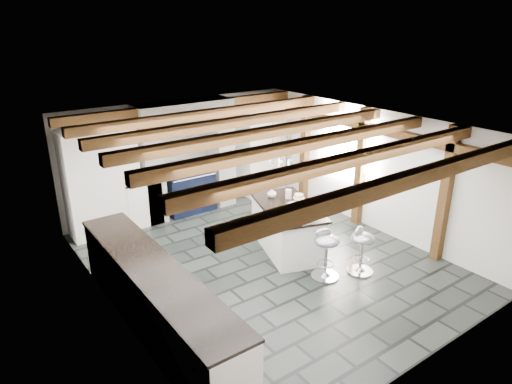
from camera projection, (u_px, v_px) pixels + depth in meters
ground at (265, 261)px, 7.65m from camera, size 6.00×6.00×0.00m
room_shell at (190, 185)px, 8.01m from camera, size 6.00×6.03×6.00m
range_cooker at (188, 190)px, 9.51m from camera, size 1.00×0.63×0.99m
kitchen_island at (287, 227)px, 7.93m from camera, size 1.35×1.85×1.10m
bar_stool_near at (362, 245)px, 7.16m from camera, size 0.48×0.48×0.77m
bar_stool_far at (326, 248)px, 7.02m from camera, size 0.50×0.50×0.81m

